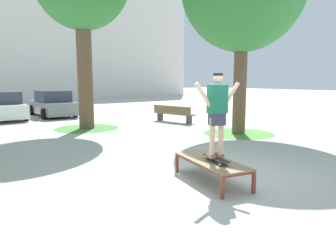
# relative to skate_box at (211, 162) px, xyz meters

# --- Properties ---
(ground_plane) EXTENTS (120.00, 120.00, 0.00)m
(ground_plane) POSITION_rel_skate_box_xyz_m (0.19, 0.40, -0.41)
(ground_plane) COLOR #B7B5AD
(building_facade) EXTENTS (43.75, 4.00, 13.71)m
(building_facade) POSITION_rel_skate_box_xyz_m (1.81, 31.23, 6.44)
(building_facade) COLOR silver
(building_facade) RESTS_ON ground
(skate_box) EXTENTS (1.15, 2.02, 0.46)m
(skate_box) POSITION_rel_skate_box_xyz_m (0.00, 0.00, 0.00)
(skate_box) COLOR brown
(skate_box) RESTS_ON ground
(skateboard) EXTENTS (0.41, 0.82, 0.09)m
(skateboard) POSITION_rel_skate_box_xyz_m (-0.04, -0.16, 0.12)
(skateboard) COLOR black
(skateboard) RESTS_ON skate_box
(skater) EXTENTS (0.98, 0.38, 1.69)m
(skater) POSITION_rel_skate_box_xyz_m (-0.04, -0.16, 1.12)
(skater) COLOR beige
(skater) RESTS_ON skateboard
(grass_patch_near_right) EXTENTS (2.77, 2.77, 0.01)m
(grass_patch_near_right) POSITION_rel_skate_box_xyz_m (5.09, 3.60, -0.41)
(grass_patch_near_right) COLOR #519342
(grass_patch_near_right) RESTS_ON ground
(grass_patch_mid_back) EXTENTS (2.76, 2.76, 0.01)m
(grass_patch_mid_back) POSITION_rel_skate_box_xyz_m (0.82, 8.50, -0.41)
(grass_patch_mid_back) COLOR #47893D
(grass_patch_mid_back) RESTS_ON ground
(car_white) EXTENTS (2.02, 4.25, 1.50)m
(car_white) POSITION_rel_skate_box_xyz_m (-1.56, 14.18, 0.28)
(car_white) COLOR silver
(car_white) RESTS_ON ground
(car_grey) EXTENTS (1.95, 4.21, 1.50)m
(car_grey) POSITION_rel_skate_box_xyz_m (1.11, 14.18, 0.28)
(car_grey) COLOR slate
(car_grey) RESTS_ON ground
(park_bench) EXTENTS (0.90, 2.44, 0.83)m
(park_bench) POSITION_rel_skate_box_xyz_m (5.12, 7.83, 0.03)
(park_bench) COLOR brown
(park_bench) RESTS_ON ground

